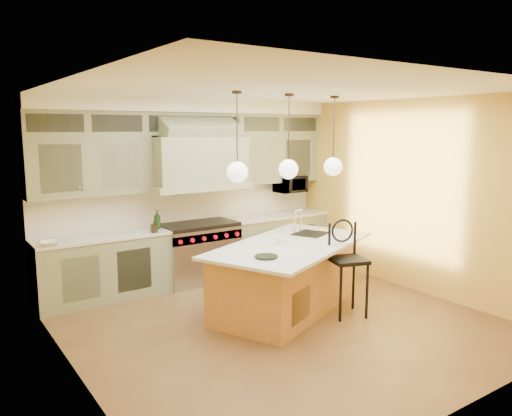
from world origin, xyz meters
TOP-DOWN VIEW (x-y plane):
  - floor at (0.00, 0.00)m, footprint 5.00×5.00m
  - ceiling at (0.00, 0.00)m, footprint 5.00×5.00m
  - wall_back at (0.00, 2.50)m, footprint 5.00×0.00m
  - wall_front at (0.00, -2.50)m, footprint 5.00×0.00m
  - wall_left at (-2.50, 0.00)m, footprint 0.00×5.00m
  - wall_right at (2.50, 0.00)m, footprint 0.00×5.00m
  - back_cabinetry at (0.00, 2.23)m, footprint 5.00×0.77m
  - range at (0.00, 2.14)m, footprint 1.20×0.74m
  - kitchen_island at (0.41, 0.35)m, footprint 2.88×2.25m
  - counter_stool at (0.91, -0.27)m, footprint 0.56×0.56m
  - microwave at (1.95, 2.25)m, footprint 0.54×0.37m
  - oil_bottle_a at (-0.70, 2.15)m, footprint 0.12×0.12m
  - oil_bottle_b at (-0.85, 1.92)m, footprint 0.08×0.09m
  - fruit_bowl at (-2.30, 1.92)m, footprint 0.29×0.29m
  - cup at (0.27, 0.36)m, footprint 0.13×0.13m
  - pendant_left at (-0.40, 0.35)m, footprint 0.26×0.26m
  - pendant_center at (0.40, 0.35)m, footprint 0.26×0.26m
  - pendant_right at (1.20, 0.35)m, footprint 0.26×0.26m

SIDE VIEW (x-z plane):
  - floor at x=0.00m, z-range 0.00..0.00m
  - kitchen_island at x=0.41m, z-range -0.20..1.15m
  - range at x=0.00m, z-range 0.01..0.97m
  - counter_stool at x=0.91m, z-range 0.09..1.36m
  - fruit_bowl at x=-2.30m, z-range 0.94..1.00m
  - cup at x=0.27m, z-range 0.92..1.02m
  - oil_bottle_b at x=-0.85m, z-range 0.94..1.13m
  - oil_bottle_a at x=-0.70m, z-range 0.94..1.23m
  - back_cabinetry at x=0.00m, z-range -0.02..2.88m
  - microwave at x=1.95m, z-range 1.30..1.60m
  - wall_back at x=0.00m, z-range -1.05..3.95m
  - wall_front at x=0.00m, z-range -1.05..3.95m
  - wall_left at x=-2.50m, z-range -1.05..3.95m
  - wall_right at x=2.50m, z-range -1.05..3.95m
  - pendant_left at x=-0.40m, z-range 1.39..2.50m
  - pendant_center at x=0.40m, z-range 1.39..2.50m
  - pendant_right at x=1.20m, z-range 1.39..2.50m
  - ceiling at x=0.00m, z-range 2.90..2.90m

